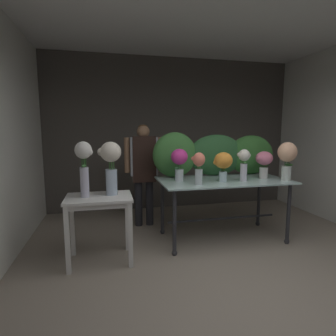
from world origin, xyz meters
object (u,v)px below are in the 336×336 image
Objects in this scene: side_table_white at (99,206)px; vase_peach_anemones at (287,157)px; vase_cream_lisianthus_tall at (111,163)px; vase_white_roses_tall at (84,163)px; display_table_glass at (223,189)px; vase_ivory_tulips at (244,163)px; vase_coral_roses at (199,166)px; vase_rosy_lilies at (264,161)px; florist at (144,164)px; vase_sunset_dahlias at (223,163)px; vase_magenta_stock at (179,161)px.

vase_peach_anemones reaches higher than side_table_white.
vase_white_roses_tall is at bearing -169.28° from vase_cream_lisianthus_tall.
vase_ivory_tulips is at bearing -31.73° from display_table_glass.
vase_coral_roses is 1.27m from vase_peach_anemones.
vase_peach_anemones is (2.49, 0.07, 0.51)m from side_table_white.
vase_coral_roses reaches higher than vase_rosy_lilies.
florist reaches higher than vase_white_roses_tall.
vase_coral_roses reaches higher than vase_sunset_dahlias.
vase_magenta_stock is 0.70× the size of vase_cream_lisianthus_tall.
side_table_white is at bearing -173.96° from vase_sunset_dahlias.
vase_white_roses_tall is at bearing -174.42° from vase_sunset_dahlias.
florist is at bearing 142.78° from vase_ivory_tulips.
florist reaches higher than display_table_glass.
vase_peach_anemones is (0.21, -0.22, 0.08)m from vase_rosy_lilies.
vase_cream_lisianthus_tall is at bearing 10.72° from vase_white_roses_tall.
side_table_white is at bearing -169.46° from display_table_glass.
vase_ivory_tulips is 0.98× the size of vase_magenta_stock.
vase_sunset_dahlias is at bearing 6.04° from side_table_white.
vase_white_roses_tall is at bearing -126.44° from florist.
florist is 1.81m from vase_rosy_lilies.
vase_white_roses_tall reaches higher than side_table_white.
display_table_glass is 1.32m from florist.
florist is (0.67, 1.11, 0.33)m from side_table_white.
vase_peach_anemones is at bearing 0.34° from vase_cream_lisianthus_tall.
vase_cream_lisianthus_tall is (-1.77, -0.12, 0.06)m from vase_ivory_tulips.
vase_sunset_dahlias is 1.47m from vase_cream_lisianthus_tall.
vase_cream_lisianthus_tall is (-0.91, -0.28, 0.03)m from vase_magenta_stock.
florist is 1.39m from vase_white_roses_tall.
vase_sunset_dahlias is 0.68m from vase_rosy_lilies.
vase_coral_roses is (-0.38, -0.11, -0.02)m from vase_sunset_dahlias.
vase_cream_lisianthus_tall reaches higher than vase_sunset_dahlias.
vase_cream_lisianthus_tall is (0.15, 0.05, 0.49)m from side_table_white.
vase_peach_anemones is at bearing -29.84° from florist.
florist is at bearing 152.75° from vase_rosy_lilies.
side_table_white is 1.24× the size of vase_white_roses_tall.
vase_coral_roses is 0.65× the size of vase_cream_lisianthus_tall.
vase_sunset_dahlias is 0.63× the size of vase_cream_lisianthus_tall.
florist is at bearing 53.56° from vase_white_roses_tall.
vase_ivory_tulips is 0.82× the size of vase_peach_anemones.
vase_sunset_dahlias reaches higher than vase_rosy_lilies.
florist is at bearing 63.42° from vase_cream_lisianthus_tall.
vase_ivory_tulips is at bearing 9.18° from vase_coral_roses.
vase_sunset_dahlias is 1.02× the size of vase_rosy_lilies.
side_table_white is 0.52m from vase_white_roses_tall.
display_table_glass is at bearing 163.17° from vase_peach_anemones.
vase_rosy_lilies is at bearing -27.25° from florist.
vase_magenta_stock is (-0.56, 0.17, 0.03)m from vase_sunset_dahlias.
vase_magenta_stock reaches higher than side_table_white.
vase_rosy_lilies is 2.15m from vase_cream_lisianthus_tall.
vase_white_roses_tall reaches higher than vase_cream_lisianthus_tall.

